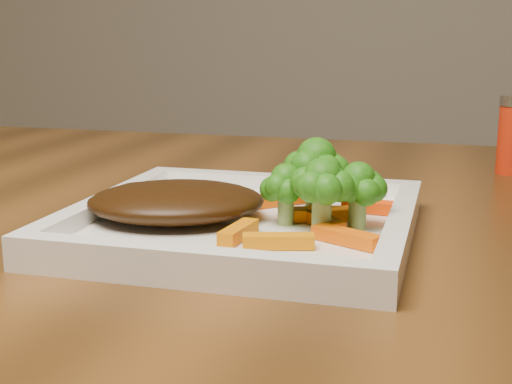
# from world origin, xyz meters

# --- Properties ---
(plate) EXTENTS (0.27, 0.27, 0.01)m
(plate) POSITION_xyz_m (-0.09, -0.19, 0.76)
(plate) COLOR white
(plate) RESTS_ON dining_table
(steak) EXTENTS (0.18, 0.16, 0.03)m
(steak) POSITION_xyz_m (-0.15, -0.20, 0.78)
(steak) COLOR #351D07
(steak) RESTS_ON plate
(broccoli_0) EXTENTS (0.08, 0.08, 0.07)m
(broccoli_0) POSITION_xyz_m (-0.04, -0.16, 0.80)
(broccoli_0) COLOR #156210
(broccoli_0) RESTS_ON plate
(broccoli_1) EXTENTS (0.07, 0.07, 0.06)m
(broccoli_1) POSITION_xyz_m (-0.00, -0.19, 0.79)
(broccoli_1) COLOR #267914
(broccoli_1) RESTS_ON plate
(broccoli_2) EXTENTS (0.07, 0.07, 0.06)m
(broccoli_2) POSITION_xyz_m (-0.03, -0.21, 0.79)
(broccoli_2) COLOR #135D0F
(broccoli_2) RESTS_ON plate
(broccoli_3) EXTENTS (0.06, 0.06, 0.06)m
(broccoli_3) POSITION_xyz_m (-0.06, -0.19, 0.79)
(broccoli_3) COLOR #357413
(broccoli_3) RESTS_ON plate
(carrot_0) EXTENTS (0.05, 0.03, 0.01)m
(carrot_0) POSITION_xyz_m (-0.05, -0.26, 0.77)
(carrot_0) COLOR orange
(carrot_0) RESTS_ON plate
(carrot_1) EXTENTS (0.06, 0.04, 0.01)m
(carrot_1) POSITION_xyz_m (-0.00, -0.23, 0.77)
(carrot_1) COLOR #E65903
(carrot_1) RESTS_ON plate
(carrot_2) EXTENTS (0.02, 0.05, 0.01)m
(carrot_2) POSITION_xyz_m (-0.08, -0.24, 0.77)
(carrot_2) COLOR #D86F03
(carrot_2) RESTS_ON plate
(carrot_3) EXTENTS (0.06, 0.02, 0.01)m
(carrot_3) POSITION_xyz_m (0.01, -0.13, 0.77)
(carrot_3) COLOR #FF4004
(carrot_3) RESTS_ON plate
(carrot_4) EXTENTS (0.05, 0.05, 0.01)m
(carrot_4) POSITION_xyz_m (-0.08, -0.13, 0.77)
(carrot_4) COLOR #EB5303
(carrot_4) RESTS_ON plate
(carrot_5) EXTENTS (0.04, 0.05, 0.01)m
(carrot_5) POSITION_xyz_m (-0.02, -0.20, 0.77)
(carrot_5) COLOR #CE4F03
(carrot_5) RESTS_ON plate
(carrot_6) EXTENTS (0.06, 0.04, 0.01)m
(carrot_6) POSITION_xyz_m (-0.04, -0.17, 0.77)
(carrot_6) COLOR #FF6E04
(carrot_6) RESTS_ON plate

